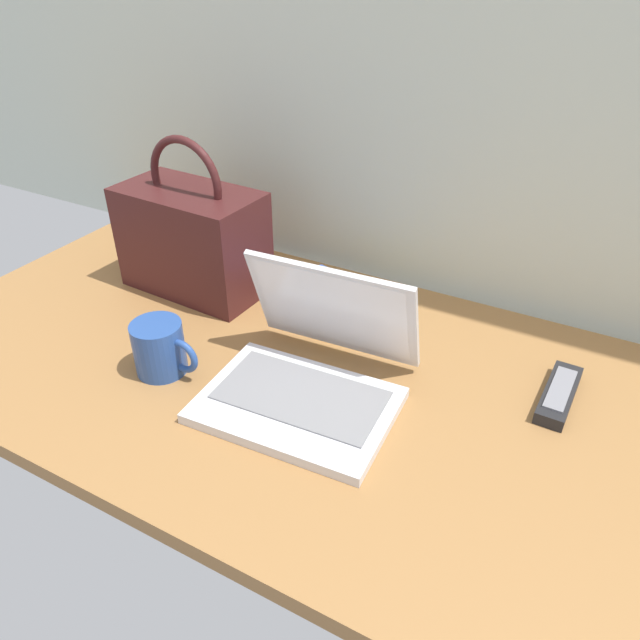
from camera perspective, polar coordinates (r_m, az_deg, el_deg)
desk at (r=1.07m, az=-0.33°, el=-5.95°), size 1.60×0.76×0.03m
laptop at (r=1.00m, az=-0.96°, el=-4.83°), size 0.32×0.31×0.21m
coffee_mug at (r=1.08m, az=-14.84°, el=-2.60°), size 0.13×0.09×0.10m
remote_control_far at (r=1.08m, az=21.65°, el=-6.52°), size 0.05×0.16×0.02m
handbag at (r=1.30m, az=-11.94°, el=7.58°), size 0.31×0.17×0.33m
book_stack at (r=1.23m, az=1.63°, el=1.86°), size 0.22×0.19×0.05m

